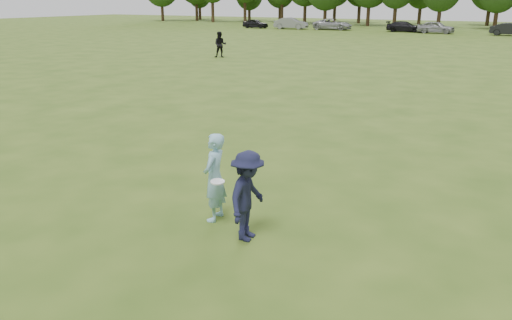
% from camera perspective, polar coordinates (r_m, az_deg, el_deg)
% --- Properties ---
extents(ground, '(200.00, 200.00, 0.00)m').
position_cam_1_polar(ground, '(9.51, 1.83, -8.38)').
color(ground, '#334D15').
rests_on(ground, ground).
extents(thrower, '(0.52, 0.71, 1.77)m').
position_cam_1_polar(thrower, '(9.79, -4.77, -2.00)').
color(thrower, '#88BCD2').
rests_on(thrower, ground).
extents(defender, '(0.71, 1.14, 1.68)m').
position_cam_1_polar(defender, '(8.97, -0.95, -4.14)').
color(defender, '#171933').
rests_on(defender, ground).
extents(player_far_a, '(1.14, 1.04, 1.89)m').
position_cam_1_polar(player_far_a, '(38.12, -4.11, 13.02)').
color(player_far_a, black).
rests_on(player_far_a, ground).
extents(car_a, '(3.89, 1.67, 1.31)m').
position_cam_1_polar(car_a, '(76.61, -0.06, 15.33)').
color(car_a, black).
rests_on(car_a, ground).
extents(car_b, '(4.96, 2.22, 1.58)m').
position_cam_1_polar(car_b, '(74.32, 4.02, 15.31)').
color(car_b, slate).
rests_on(car_b, ground).
extents(car_c, '(5.55, 2.75, 1.51)m').
position_cam_1_polar(car_c, '(73.07, 8.76, 15.08)').
color(car_c, '#9B9B9F').
rests_on(car_c, ground).
extents(car_d, '(4.81, 2.12, 1.37)m').
position_cam_1_polar(car_d, '(70.40, 16.64, 14.40)').
color(car_d, black).
rests_on(car_d, ground).
extents(car_e, '(4.61, 2.13, 1.53)m').
position_cam_1_polar(car_e, '(68.55, 19.89, 14.08)').
color(car_e, gray).
rests_on(car_e, ground).
extents(car_f, '(4.58, 2.07, 1.46)m').
position_cam_1_polar(car_f, '(67.68, 27.09, 13.14)').
color(car_f, black).
rests_on(car_f, ground).
extents(disc_in_play, '(0.33, 0.33, 0.06)m').
position_cam_1_polar(disc_in_play, '(9.38, -4.41, -2.49)').
color(disc_in_play, white).
rests_on(disc_in_play, ground).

